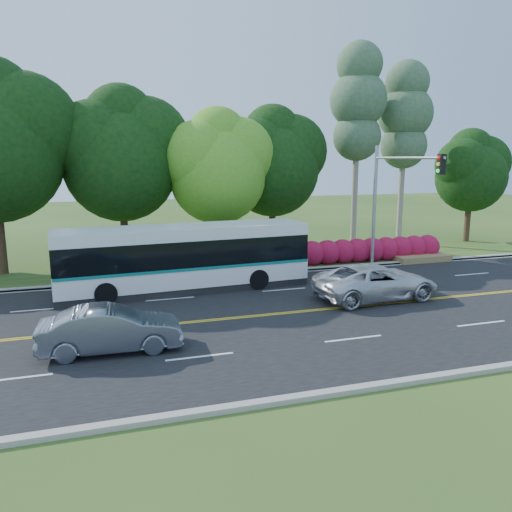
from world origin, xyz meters
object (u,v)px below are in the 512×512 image
object	(u,v)px
suv	(376,282)
traffic_signal	(393,188)
sedan	(111,329)
transit_bus	(184,259)

from	to	relation	value
suv	traffic_signal	bearing A→B (deg)	-40.60
traffic_signal	suv	xyz separation A→B (m)	(-3.59, -4.62, -3.86)
traffic_signal	sedan	size ratio (longest dim) A/B	1.53
traffic_signal	sedan	world-z (taller)	traffic_signal
transit_bus	suv	bearing A→B (deg)	-31.24
transit_bus	suv	size ratio (longest dim) A/B	2.12
transit_bus	suv	xyz separation A→B (m)	(7.99, -4.11, -0.75)
sedan	suv	xyz separation A→B (m)	(11.57, 2.96, 0.04)
traffic_signal	transit_bus	bearing A→B (deg)	-177.48
traffic_signal	suv	world-z (taller)	traffic_signal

